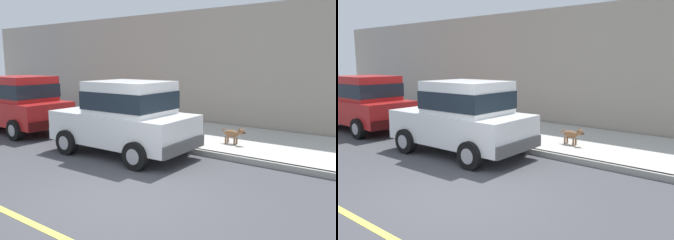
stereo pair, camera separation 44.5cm
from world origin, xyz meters
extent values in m
plane|color=#424247|center=(0.00, 0.00, 0.00)|extent=(80.00, 80.00, 0.00)
cube|color=gray|center=(3.20, 0.00, 0.07)|extent=(0.16, 64.00, 0.14)
cube|color=#B7B5AD|center=(5.00, 0.00, 0.07)|extent=(3.60, 64.00, 0.14)
cube|color=#E0D64C|center=(-1.60, 0.00, 0.00)|extent=(0.12, 57.60, 0.01)
cube|color=white|center=(2.09, 2.09, 0.70)|extent=(1.81, 3.74, 0.76)
cube|color=white|center=(2.09, 1.84, 1.48)|extent=(1.56, 1.94, 0.80)
cube|color=#19232D|center=(2.09, 1.84, 1.42)|extent=(1.60, 1.98, 0.44)
cube|color=#505050|center=(2.04, 3.89, 0.46)|extent=(1.69, 0.24, 0.28)
cube|color=#505050|center=(2.13, 0.29, 0.46)|extent=(1.69, 0.24, 0.28)
cylinder|color=black|center=(1.20, 3.22, 0.32)|extent=(0.24, 0.65, 0.64)
cylinder|color=#9E9EA3|center=(1.20, 3.22, 0.32)|extent=(0.25, 0.36, 0.35)
cylinder|color=black|center=(2.92, 3.26, 0.32)|extent=(0.24, 0.65, 0.64)
cylinder|color=#9E9EA3|center=(2.92, 3.26, 0.32)|extent=(0.25, 0.36, 0.35)
cylinder|color=black|center=(1.26, 0.92, 0.32)|extent=(0.24, 0.65, 0.64)
cylinder|color=#9E9EA3|center=(1.26, 0.92, 0.32)|extent=(0.25, 0.36, 0.35)
cylinder|color=black|center=(2.98, 0.97, 0.32)|extent=(0.24, 0.65, 0.64)
cylinder|color=#9E9EA3|center=(2.98, 0.97, 0.32)|extent=(0.25, 0.36, 0.35)
cube|color=#EAEACC|center=(1.51, 3.91, 0.81)|extent=(0.28, 0.09, 0.14)
cube|color=#EAEACC|center=(2.58, 3.93, 0.81)|extent=(0.28, 0.09, 0.14)
cube|color=red|center=(2.15, 6.93, 0.70)|extent=(1.74, 3.71, 0.76)
cube|color=red|center=(2.14, 6.68, 1.48)|extent=(1.53, 1.91, 0.80)
cube|color=#19232D|center=(2.14, 6.68, 1.42)|extent=(1.56, 1.95, 0.44)
cube|color=#400A0A|center=(2.16, 8.73, 0.46)|extent=(1.69, 0.21, 0.28)
cube|color=#400A0A|center=(2.13, 5.13, 0.46)|extent=(1.69, 0.21, 0.28)
cylinder|color=black|center=(3.01, 8.07, 0.32)|extent=(0.22, 0.64, 0.64)
cylinder|color=#9E9EA3|center=(3.01, 8.07, 0.32)|extent=(0.24, 0.35, 0.35)
cylinder|color=black|center=(1.28, 5.78, 0.32)|extent=(0.22, 0.64, 0.64)
cylinder|color=#9E9EA3|center=(1.28, 5.78, 0.32)|extent=(0.24, 0.35, 0.35)
cylinder|color=black|center=(3.00, 5.77, 0.32)|extent=(0.22, 0.64, 0.64)
cylinder|color=#9E9EA3|center=(3.00, 5.77, 0.32)|extent=(0.24, 0.35, 0.35)
cube|color=#EAEACC|center=(2.69, 8.75, 0.81)|extent=(0.28, 0.08, 0.14)
cylinder|color=black|center=(3.19, 11.13, 0.32)|extent=(0.23, 0.64, 0.64)
cylinder|color=#9E9EA3|center=(3.19, 11.13, 0.32)|extent=(0.25, 0.36, 0.35)
ellipsoid|color=brown|center=(4.25, 0.11, 0.42)|extent=(0.24, 0.46, 0.20)
cylinder|color=brown|center=(4.30, -0.03, 0.23)|extent=(0.05, 0.05, 0.18)
cylinder|color=brown|center=(4.18, -0.02, 0.23)|extent=(0.05, 0.05, 0.18)
cylinder|color=brown|center=(4.32, 0.24, 0.23)|extent=(0.05, 0.05, 0.18)
cylinder|color=brown|center=(4.20, 0.25, 0.23)|extent=(0.05, 0.05, 0.18)
sphere|color=brown|center=(4.22, -0.18, 0.51)|extent=(0.17, 0.17, 0.17)
ellipsoid|color=#432C1C|center=(4.22, -0.27, 0.49)|extent=(0.08, 0.12, 0.06)
cone|color=brown|center=(4.28, -0.17, 0.59)|extent=(0.06, 0.06, 0.07)
cone|color=brown|center=(4.18, -0.17, 0.59)|extent=(0.06, 0.06, 0.07)
cylinder|color=brown|center=(4.27, 0.37, 0.48)|extent=(0.05, 0.12, 0.13)
cube|color=#9E9384|center=(7.10, 6.24, 2.10)|extent=(0.50, 20.00, 4.21)
camera|label=1|loc=(-4.30, -4.07, 2.37)|focal=37.52mm
camera|label=2|loc=(-4.03, -4.42, 2.37)|focal=37.52mm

